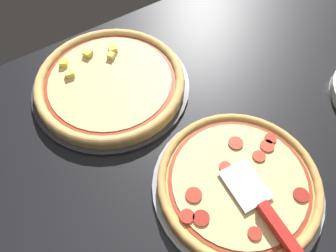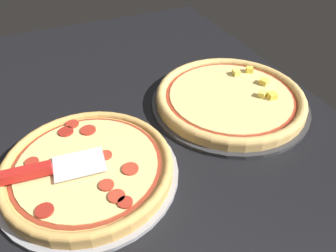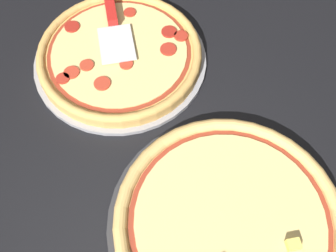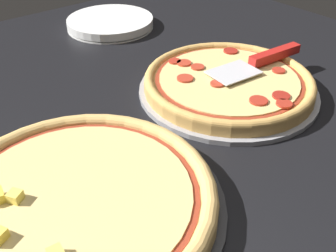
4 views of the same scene
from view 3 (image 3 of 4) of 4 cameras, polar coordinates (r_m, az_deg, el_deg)
ground_plane at (r=87.73cm, az=-3.07°, el=7.29°), size 154.31×122.54×3.60cm
pizza_pan_front at (r=88.01cm, az=-6.89°, el=9.48°), size 37.58×37.58×1.00cm
pizza_front at (r=86.36cm, az=-7.04°, el=10.39°), size 35.33×35.33×3.12cm
pizza_pan_back at (r=70.94cm, az=8.69°, el=-13.85°), size 41.99×41.99×1.00cm
pizza_back at (r=69.00cm, az=8.93°, el=-13.41°), size 39.47×39.47×3.73cm
serving_spatula at (r=92.24cm, az=-8.29°, el=16.28°), size 8.17×24.48×2.00cm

